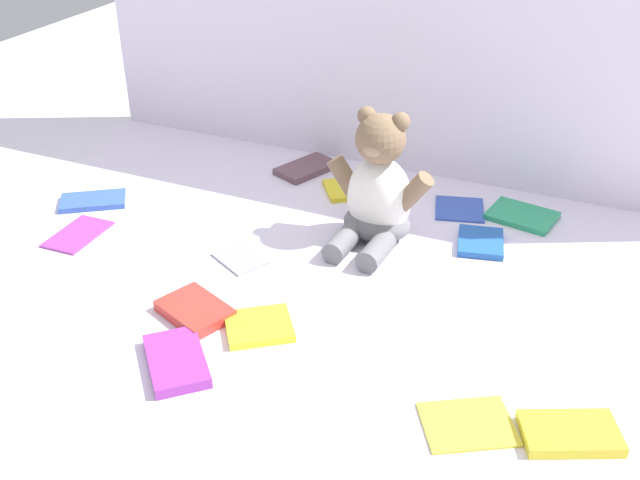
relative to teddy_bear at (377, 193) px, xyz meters
The scene contains 15 objects.
ground_plane 0.15m from the teddy_bear, 109.05° to the right, with size 3.20×3.20×0.00m, color silver.
teddy_bear is the anchor object (origin of this frame).
book_case_0 0.36m from the teddy_bear, 101.41° to the right, with size 0.09×0.10×0.01m, color yellow.
book_case_1 0.57m from the teddy_bear, 43.17° to the right, with size 0.07×0.13×0.02m, color yellow.
book_case_2 0.32m from the teddy_bear, 37.80° to the left, with size 0.10×0.13×0.01m, color #289862.
book_case_3 0.23m from the teddy_bear, 55.09° to the left, with size 0.10×0.10×0.01m, color #304FAF.
book_case_4 0.60m from the teddy_bear, 169.77° to the right, with size 0.07×0.13×0.01m, color #3355B2.
book_case_5 0.28m from the teddy_bear, 138.66° to the right, with size 0.07×0.09×0.01m, color gray.
book_case_6 0.22m from the teddy_bear, 128.84° to the left, with size 0.08×0.10×0.01m, color yellow.
book_case_7 0.34m from the teddy_bear, 138.65° to the left, with size 0.08×0.14×0.01m, color brown.
book_case_8 0.58m from the teddy_bear, 156.94° to the right, with size 0.08×0.13×0.01m, color #953492.
book_case_9 0.22m from the teddy_bear, 15.06° to the left, with size 0.08×0.10×0.01m, color #1F54A7.
book_case_10 0.51m from the teddy_bear, 55.75° to the right, with size 0.09×0.12×0.01m, color gold.
book_case_11 0.41m from the teddy_bear, 117.33° to the right, with size 0.08×0.12×0.02m, color red.
book_case_13 0.50m from the teddy_bear, 106.66° to the right, with size 0.08×0.13×0.02m, color purple.
Camera 1 is at (0.43, -1.06, 0.72)m, focal length 41.78 mm.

